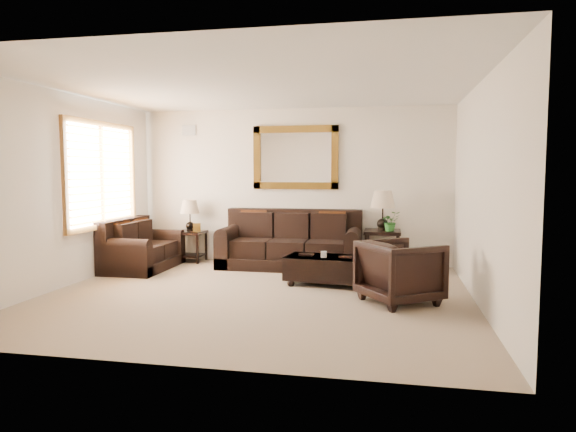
% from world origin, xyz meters
% --- Properties ---
extents(room, '(5.51, 5.01, 2.71)m').
position_xyz_m(room, '(0.00, 0.00, 1.35)').
color(room, gray).
rests_on(room, ground).
extents(window, '(0.07, 1.96, 1.66)m').
position_xyz_m(window, '(-2.70, 0.90, 1.55)').
color(window, white).
rests_on(window, room).
extents(mirror, '(1.50, 0.06, 1.10)m').
position_xyz_m(mirror, '(0.07, 2.47, 1.85)').
color(mirror, '#533710').
rests_on(mirror, room).
extents(air_vent, '(0.25, 0.02, 0.18)m').
position_xyz_m(air_vent, '(-1.90, 2.48, 2.35)').
color(air_vent, '#999999').
rests_on(air_vent, room).
extents(sofa, '(2.34, 1.01, 0.96)m').
position_xyz_m(sofa, '(0.07, 2.04, 0.35)').
color(sofa, black).
rests_on(sofa, room).
extents(loveseat, '(0.87, 1.47, 0.83)m').
position_xyz_m(loveseat, '(-2.35, 1.39, 0.30)').
color(loveseat, black).
rests_on(loveseat, room).
extents(end_table_left, '(0.50, 0.50, 1.10)m').
position_xyz_m(end_table_left, '(-1.80, 2.21, 0.72)').
color(end_table_left, black).
rests_on(end_table_left, room).
extents(end_table_right, '(0.59, 0.59, 1.29)m').
position_xyz_m(end_table_right, '(1.58, 2.17, 0.84)').
color(end_table_right, black).
rests_on(end_table_right, room).
extents(coffee_table, '(1.24, 0.77, 0.50)m').
position_xyz_m(coffee_table, '(0.83, 0.82, 0.25)').
color(coffee_table, black).
rests_on(coffee_table, room).
extents(armchair, '(1.11, 1.12, 0.85)m').
position_xyz_m(armchair, '(1.83, -0.04, 0.42)').
color(armchair, black).
rests_on(armchair, floor).
extents(potted_plant, '(0.40, 0.42, 0.25)m').
position_xyz_m(potted_plant, '(1.71, 2.06, 0.77)').
color(potted_plant, '#256121').
rests_on(potted_plant, end_table_right).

